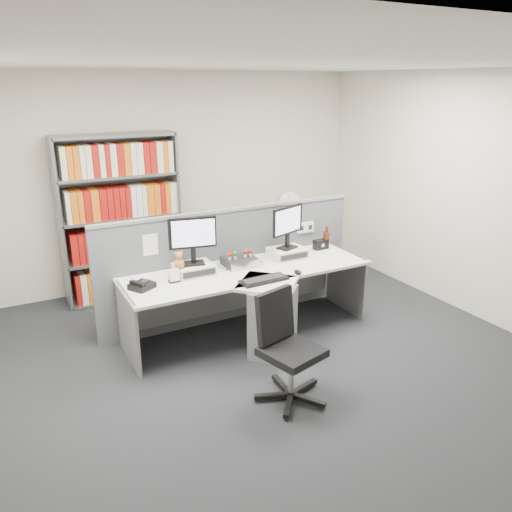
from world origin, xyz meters
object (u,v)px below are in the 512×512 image
mouse (298,272)px  speaker (321,244)px  office_chair (286,344)px  keyboard (264,280)px  desk_fan (289,206)px  shelving_unit (121,220)px  monitor_right (288,224)px  cola_bottle (326,240)px  monitor_left (193,237)px  desktop_pc (240,261)px  desk (259,301)px  desk_phone (142,285)px  desk_calendar (174,277)px  filing_cabinet (288,254)px

mouse → speaker: speaker is taller
office_chair → keyboard: bearing=73.4°
desk_fan → shelving_unit: bearing=167.9°
keyboard → mouse: mouse is taller
monitor_right → cola_bottle: 0.63m
cola_bottle → desk_fan: size_ratio=0.53×
monitor_left → desktop_pc: 0.62m
desk → speaker: size_ratio=15.65×
desk_phone → cola_bottle: 2.26m
desktop_pc → office_chair: size_ratio=0.35×
desk_fan → office_chair: desk_fan is taller
monitor_left → office_chair: 1.51m
desk_fan → monitor_left: bearing=-149.7°
keyboard → speaker: (1.07, 0.58, 0.04)m
monitor_right → desk: bearing=-145.8°
desk → desk_calendar: 0.89m
desk_calendar → filing_cabinet: bearing=29.9°
desk_fan → desk: bearing=-130.6°
shelving_unit → office_chair: bearing=-77.2°
desk → mouse: mouse is taller
keyboard → speaker: bearing=28.5°
cola_bottle → keyboard: bearing=-153.2°
desk_calendar → speaker: 1.86m
mouse → desk_phone: size_ratio=0.39×
keyboard → shelving_unit: bearing=114.1°
desk → desk_calendar: bearing=162.3°
desk_calendar → desk_fan: size_ratio=0.26×
desk_calendar → shelving_unit: bearing=93.9°
mouse → office_chair: office_chair is taller
filing_cabinet → office_chair: bearing=-121.7°
monitor_right → office_chair: monitor_right is taller
desk → keyboard: keyboard is taller
desktop_pc → filing_cabinet: size_ratio=0.47×
desktop_pc → mouse: 0.65m
desk → desk_phone: (-1.12, 0.24, 0.30)m
shelving_unit → desktop_pc: bearing=-59.0°
desk → filing_cabinet: 1.85m
shelving_unit → office_chair: (0.64, -2.81, -0.48)m
shelving_unit → desk_fan: bearing=-12.1°
desk → shelving_unit: size_ratio=1.30×
monitor_right → cola_bottle: bearing=5.9°
mouse → desk_calendar: bearing=162.4°
filing_cabinet → desk_fan: desk_fan is taller
desk → keyboard: (-0.01, -0.14, 0.28)m
shelving_unit → office_chair: 2.92m
monitor_left → desk_calendar: 0.44m
monitor_right → shelving_unit: bearing=135.0°
filing_cabinet → desk_phone: bearing=-153.3°
monitor_left → monitor_right: bearing=0.0°
speaker → office_chair: office_chair is taller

